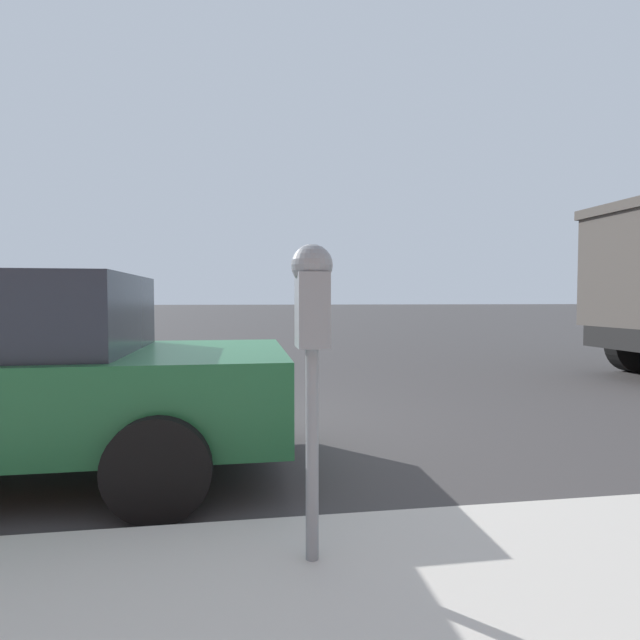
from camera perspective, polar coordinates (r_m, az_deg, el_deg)
The scene contains 2 objects.
ground_plane at distance 5.11m, azimuth -15.26°, elevation -12.78°, with size 220.00×220.00×0.00m, color #3D3A3A.
parking_meter at distance 2.26m, azimuth -0.92°, elevation -0.05°, with size 0.21×0.19×1.45m.
Camera 1 is at (-4.90, -0.58, 1.33)m, focal length 28.00 mm.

